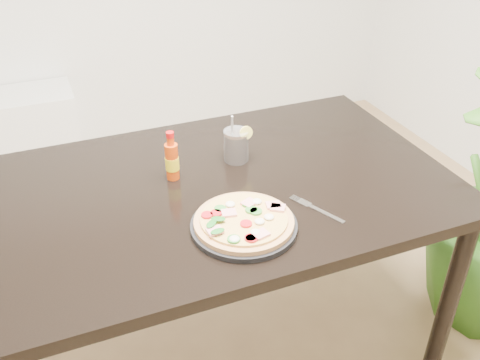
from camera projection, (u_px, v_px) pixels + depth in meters
name	position (u px, v px, depth m)	size (l,w,h in m)	color
dining_table	(226.00, 204.00, 1.71)	(1.40, 0.90, 0.75)	black
plate	(244.00, 226.00, 1.46)	(0.29, 0.29, 0.02)	black
pizza	(244.00, 221.00, 1.45)	(0.27, 0.27, 0.03)	tan
hot_sauce_bottle	(172.00, 160.00, 1.65)	(0.04, 0.04, 0.16)	#CB3F0B
cola_cup	(236.00, 146.00, 1.76)	(0.09, 0.08, 0.17)	black
fork	(315.00, 208.00, 1.54)	(0.09, 0.18, 0.00)	silver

